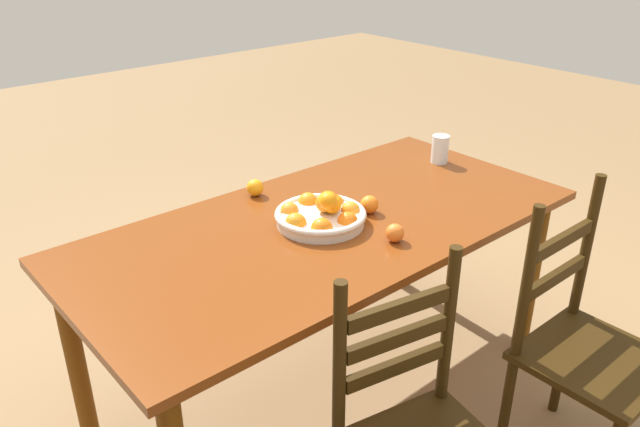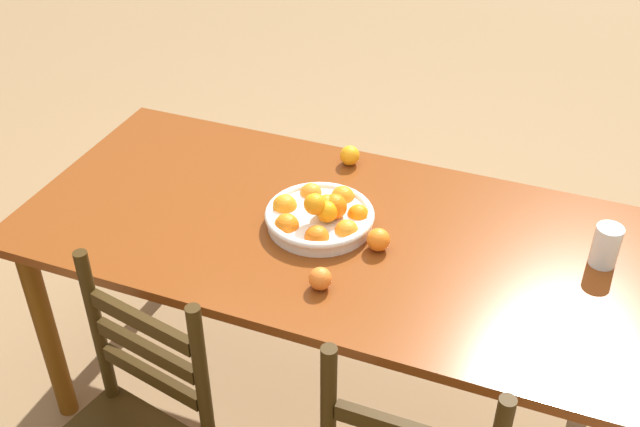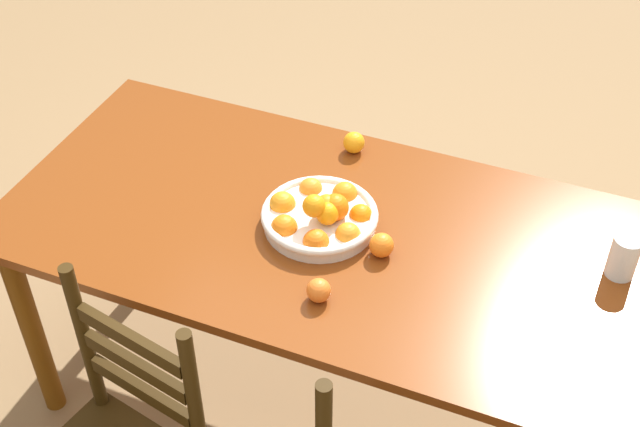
# 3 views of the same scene
# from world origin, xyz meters

# --- Properties ---
(ground_plane) EXTENTS (12.00, 12.00, 0.00)m
(ground_plane) POSITION_xyz_m (0.00, 0.00, 0.00)
(ground_plane) COLOR olive
(dining_table) EXTENTS (1.84, 0.88, 0.77)m
(dining_table) POSITION_xyz_m (0.00, 0.00, 0.68)
(dining_table) COLOR brown
(dining_table) RESTS_ON ground
(fruit_bowl) EXTENTS (0.32, 0.32, 0.13)m
(fruit_bowl) POSITION_xyz_m (0.03, 0.00, 0.81)
(fruit_bowl) COLOR silver
(fruit_bowl) RESTS_ON dining_table
(orange_loose_0) EXTENTS (0.07, 0.07, 0.07)m
(orange_loose_0) POSITION_xyz_m (-0.16, 0.05, 0.81)
(orange_loose_0) COLOR orange
(orange_loose_0) RESTS_ON dining_table
(orange_loose_1) EXTENTS (0.07, 0.07, 0.07)m
(orange_loose_1) POSITION_xyz_m (0.06, -0.35, 0.81)
(orange_loose_1) COLOR orange
(orange_loose_1) RESTS_ON dining_table
(orange_loose_2) EXTENTS (0.06, 0.06, 0.06)m
(orange_loose_2) POSITION_xyz_m (-0.07, 0.26, 0.81)
(orange_loose_2) COLOR orange
(orange_loose_2) RESTS_ON dining_table
(drinking_glass) EXTENTS (0.07, 0.07, 0.12)m
(drinking_glass) POSITION_xyz_m (-0.76, -0.12, 0.84)
(drinking_glass) COLOR silver
(drinking_glass) RESTS_ON dining_table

